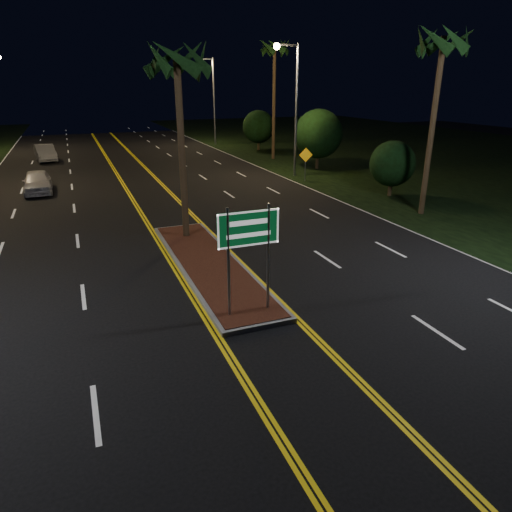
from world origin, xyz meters
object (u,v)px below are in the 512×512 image
streetlight_right_mid (292,95)px  shrub_far (259,127)px  car_far (45,151)px  streetlight_right_far (210,91)px  highway_sign (249,239)px  shrub_mid (318,134)px  palm_right_near (443,43)px  warning_sign (306,160)px  median_island (209,264)px  shrub_near (392,164)px  palm_median (177,60)px  car_near (37,180)px  palm_right_far (275,49)px

streetlight_right_mid → shrub_far: (3.19, 14.00, -3.32)m
streetlight_right_mid → car_far: (-16.98, 14.45, -4.83)m
streetlight_right_far → streetlight_right_mid: bearing=-90.0°
highway_sign → shrub_mid: size_ratio=0.69×
palm_right_near → shrub_mid: bearing=83.9°
palm_right_near → warning_sign: palm_right_near is taller
median_island → shrub_far: 32.19m
streetlight_right_far → shrub_mid: size_ratio=1.95×
streetlight_right_far → shrub_near: bearing=-84.1°
palm_median → shrub_mid: palm_median is taller
shrub_mid → car_far: 23.95m
car_near → car_far: car_far is taller
streetlight_right_mid → palm_median: 15.73m
palm_right_far → car_far: palm_right_far is taller
shrub_near → shrub_far: size_ratio=0.83×
shrub_near → car_far: size_ratio=0.67×
palm_median → palm_right_far: size_ratio=0.81×
highway_sign → streetlight_right_mid: (10.61, 19.20, 3.25)m
streetlight_right_far → warning_sign: (0.19, -22.06, -4.18)m
palm_median → palm_right_near: (12.50, -0.50, 0.94)m
median_island → car_far: (-6.37, 29.45, 0.74)m
streetlight_right_far → shrub_far: (3.19, -6.00, -3.32)m
car_far → streetlight_right_mid: bearing=-48.4°
palm_right_near → palm_right_far: 20.02m
palm_median → streetlight_right_far: bearing=71.4°
streetlight_right_far → palm_right_far: palm_right_far is taller
palm_median → car_near: 15.39m
car_near → median_island: bearing=-69.3°
palm_right_far → warning_sign: palm_right_far is taller
palm_right_far → shrub_far: size_ratio=2.60×
streetlight_right_mid → car_far: size_ratio=1.82×
shrub_far → median_island: bearing=-115.4°
streetlight_right_far → palm_median: bearing=-108.6°
palm_right_far → shrub_near: bearing=-87.5°
streetlight_right_mid → car_near: 17.76m
streetlight_right_far → car_far: streetlight_right_far is taller
palm_median → shrub_mid: bearing=44.0°
streetlight_right_mid → palm_right_far: palm_right_far is taller
median_island → palm_right_far: 27.84m
palm_median → car_near: (-6.45, 12.39, -6.47)m
shrub_mid → car_near: shrub_mid is taller
palm_right_far → shrub_mid: size_ratio=2.23×
streetlight_right_mid → warning_sign: streetlight_right_mid is taller
palm_right_near → car_near: palm_right_near is taller
median_island → palm_right_near: size_ratio=1.10×
streetlight_right_mid → palm_median: bearing=-132.7°
shrub_mid → warning_sign: 5.32m
palm_right_far → warning_sign: (-2.00, -10.06, -7.67)m
palm_right_far → shrub_near: size_ratio=3.12×
car_far → car_near: bearing=-98.4°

